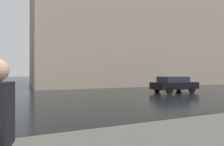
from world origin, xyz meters
The scene contains 2 objects.
haussmann_block_corner centered at (20.82, -18.98, 10.51)m, with size 16.64×29.54×21.47m.
car_black centered at (5.50, -15.42, 0.76)m, with size 1.85×4.10×1.41m.
Camera 1 is at (-8.24, -3.20, 1.69)m, focal length 31.74 mm.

